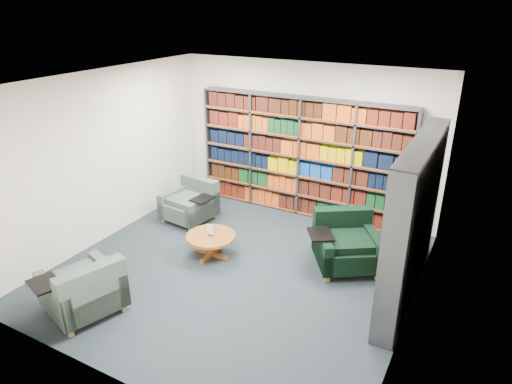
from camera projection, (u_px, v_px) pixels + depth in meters
The scene contains 7 objects.
room_shell at pixel (236, 184), 6.38m from camera, with size 5.02×5.02×2.82m.
bookshelf_back at pixel (301, 157), 8.40m from camera, with size 4.00×0.28×2.20m.
bookshelf_right at pixel (413, 222), 5.96m from camera, with size 0.28×2.50×2.20m.
chair_teal_left at pixel (192, 204), 8.42m from camera, with size 1.01×0.91×0.74m.
chair_green_right at pixel (345, 244), 6.96m from camera, with size 1.24×1.24×0.82m.
chair_teal_front at pixel (85, 292), 5.84m from camera, with size 1.10×1.15×0.80m.
coffee_table at pixel (211, 239), 7.18m from camera, with size 0.78×0.78×0.55m.
Camera 1 is at (3.07, -5.08, 3.77)m, focal length 32.00 mm.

